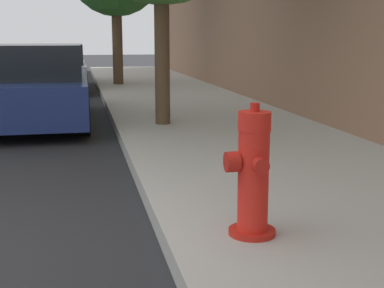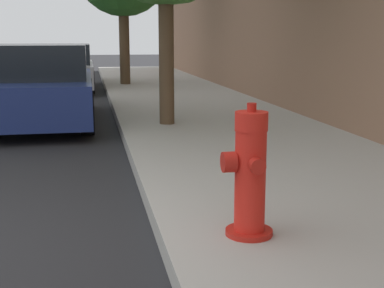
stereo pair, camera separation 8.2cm
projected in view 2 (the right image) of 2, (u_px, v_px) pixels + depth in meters
sidewalk_slab at (378, 235)px, 3.78m from camera, size 3.06×40.00×0.16m
fire_hydrant at (249, 175)px, 3.49m from camera, size 0.35×0.35×0.88m
parked_car_near at (36, 86)px, 8.92m from camera, size 1.85×4.12×1.32m
parked_car_mid at (59, 68)px, 14.62m from camera, size 1.84×4.26×1.25m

